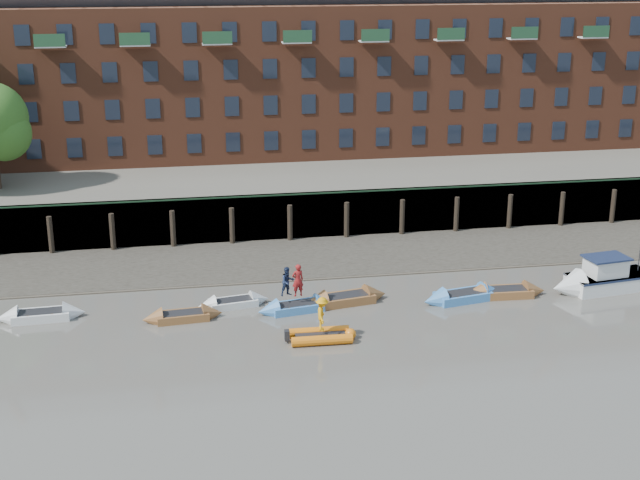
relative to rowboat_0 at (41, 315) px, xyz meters
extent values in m
plane|color=#5C5850|center=(17.39, -10.47, -0.24)|extent=(220.00, 220.00, 0.00)
cube|color=#3D382F|center=(17.39, 7.53, -0.24)|extent=(110.00, 8.00, 0.50)
cube|color=#4C4336|center=(17.39, 4.13, -0.24)|extent=(110.00, 1.60, 0.10)
cube|color=#2D2A26|center=(17.39, 11.93, 1.36)|extent=(110.00, 0.80, 3.20)
cylinder|color=black|center=(-0.61, 11.28, 1.06)|extent=(0.36, 0.36, 2.60)
cylinder|color=black|center=(3.39, 11.28, 1.06)|extent=(0.36, 0.36, 2.60)
cylinder|color=black|center=(7.39, 11.28, 1.06)|extent=(0.36, 0.36, 2.60)
cylinder|color=black|center=(11.39, 11.28, 1.06)|extent=(0.36, 0.36, 2.60)
cylinder|color=black|center=(15.39, 11.28, 1.06)|extent=(0.36, 0.36, 2.60)
cylinder|color=black|center=(19.39, 11.28, 1.06)|extent=(0.36, 0.36, 2.60)
cylinder|color=black|center=(23.39, 11.28, 1.06)|extent=(0.36, 0.36, 2.60)
cylinder|color=black|center=(27.39, 11.28, 1.06)|extent=(0.36, 0.36, 2.60)
cylinder|color=black|center=(31.39, 11.28, 1.06)|extent=(0.36, 0.36, 2.60)
cylinder|color=black|center=(35.39, 11.28, 1.06)|extent=(0.36, 0.36, 2.60)
cylinder|color=black|center=(39.39, 11.28, 1.06)|extent=(0.36, 0.36, 2.60)
cube|color=#264C2D|center=(17.39, 11.63, 3.01)|extent=(110.00, 0.06, 0.10)
cube|color=#5E594D|center=(17.39, 25.53, 1.36)|extent=(110.00, 28.00, 3.20)
cube|color=brown|center=(17.39, 26.53, 8.96)|extent=(80.00, 10.00, 12.00)
cube|color=black|center=(-2.61, 21.51, 4.76)|extent=(1.10, 0.12, 1.50)
cube|color=black|center=(0.39, 21.51, 4.76)|extent=(1.10, 0.12, 1.50)
cube|color=black|center=(3.39, 21.51, 4.76)|extent=(1.10, 0.12, 1.50)
cube|color=black|center=(6.39, 21.51, 4.76)|extent=(1.10, 0.12, 1.50)
cube|color=black|center=(9.39, 21.51, 4.76)|extent=(1.10, 0.12, 1.50)
cube|color=black|center=(12.39, 21.51, 4.76)|extent=(1.10, 0.12, 1.50)
cube|color=black|center=(15.39, 21.51, 4.76)|extent=(1.10, 0.12, 1.50)
cube|color=black|center=(18.39, 21.51, 4.76)|extent=(1.10, 0.12, 1.50)
cube|color=black|center=(21.39, 21.51, 4.76)|extent=(1.10, 0.12, 1.50)
cube|color=black|center=(24.39, 21.51, 4.76)|extent=(1.10, 0.12, 1.50)
cube|color=black|center=(27.39, 21.51, 4.76)|extent=(1.10, 0.12, 1.50)
cube|color=black|center=(30.39, 21.51, 4.76)|extent=(1.10, 0.12, 1.50)
cube|color=black|center=(33.39, 21.51, 4.76)|extent=(1.10, 0.12, 1.50)
cube|color=black|center=(36.39, 21.51, 4.76)|extent=(1.10, 0.12, 1.50)
cube|color=black|center=(39.39, 21.51, 4.76)|extent=(1.10, 0.12, 1.50)
cube|color=black|center=(42.39, 21.51, 4.76)|extent=(1.10, 0.12, 1.50)
cube|color=black|center=(45.39, 21.51, 4.76)|extent=(1.10, 0.12, 1.50)
cube|color=black|center=(-2.61, 21.51, 7.56)|extent=(1.10, 0.12, 1.50)
cube|color=black|center=(0.39, 21.51, 7.56)|extent=(1.10, 0.12, 1.50)
cube|color=black|center=(3.39, 21.51, 7.56)|extent=(1.10, 0.12, 1.50)
cube|color=black|center=(6.39, 21.51, 7.56)|extent=(1.10, 0.12, 1.50)
cube|color=black|center=(9.39, 21.51, 7.56)|extent=(1.10, 0.12, 1.50)
cube|color=black|center=(12.39, 21.51, 7.56)|extent=(1.10, 0.12, 1.50)
cube|color=black|center=(15.39, 21.51, 7.56)|extent=(1.10, 0.12, 1.50)
cube|color=black|center=(18.39, 21.51, 7.56)|extent=(1.10, 0.12, 1.50)
cube|color=black|center=(21.39, 21.51, 7.56)|extent=(1.10, 0.12, 1.50)
cube|color=black|center=(24.39, 21.51, 7.56)|extent=(1.10, 0.12, 1.50)
cube|color=black|center=(27.39, 21.51, 7.56)|extent=(1.10, 0.12, 1.50)
cube|color=black|center=(30.39, 21.51, 7.56)|extent=(1.10, 0.12, 1.50)
cube|color=black|center=(33.39, 21.51, 7.56)|extent=(1.10, 0.12, 1.50)
cube|color=black|center=(36.39, 21.51, 7.56)|extent=(1.10, 0.12, 1.50)
cube|color=black|center=(39.39, 21.51, 7.56)|extent=(1.10, 0.12, 1.50)
cube|color=black|center=(42.39, 21.51, 7.56)|extent=(1.10, 0.12, 1.50)
cube|color=black|center=(45.39, 21.51, 7.56)|extent=(1.10, 0.12, 1.50)
cube|color=black|center=(-2.61, 21.51, 10.36)|extent=(1.10, 0.12, 1.50)
cube|color=black|center=(0.39, 21.51, 10.36)|extent=(1.10, 0.12, 1.50)
cube|color=black|center=(3.39, 21.51, 10.36)|extent=(1.10, 0.12, 1.50)
cube|color=black|center=(6.39, 21.51, 10.36)|extent=(1.10, 0.12, 1.50)
cube|color=black|center=(9.39, 21.51, 10.36)|extent=(1.10, 0.12, 1.50)
cube|color=black|center=(12.39, 21.51, 10.36)|extent=(1.10, 0.12, 1.50)
cube|color=black|center=(15.39, 21.51, 10.36)|extent=(1.10, 0.12, 1.50)
cube|color=black|center=(18.39, 21.51, 10.36)|extent=(1.10, 0.12, 1.50)
cube|color=black|center=(21.39, 21.51, 10.36)|extent=(1.10, 0.12, 1.50)
cube|color=black|center=(24.39, 21.51, 10.36)|extent=(1.10, 0.12, 1.50)
cube|color=black|center=(27.39, 21.51, 10.36)|extent=(1.10, 0.12, 1.50)
cube|color=black|center=(30.39, 21.51, 10.36)|extent=(1.10, 0.12, 1.50)
cube|color=black|center=(33.39, 21.51, 10.36)|extent=(1.10, 0.12, 1.50)
cube|color=black|center=(36.39, 21.51, 10.36)|extent=(1.10, 0.12, 1.50)
cube|color=black|center=(39.39, 21.51, 10.36)|extent=(1.10, 0.12, 1.50)
cube|color=black|center=(42.39, 21.51, 10.36)|extent=(1.10, 0.12, 1.50)
cube|color=black|center=(45.39, 21.51, 10.36)|extent=(1.10, 0.12, 1.50)
cube|color=black|center=(-2.61, 21.51, 13.16)|extent=(1.10, 0.12, 1.50)
cube|color=black|center=(0.39, 21.51, 13.16)|extent=(1.10, 0.12, 1.50)
cube|color=black|center=(3.39, 21.51, 13.16)|extent=(1.10, 0.12, 1.50)
cube|color=black|center=(6.39, 21.51, 13.16)|extent=(1.10, 0.12, 1.50)
cube|color=black|center=(9.39, 21.51, 13.16)|extent=(1.10, 0.12, 1.50)
cube|color=black|center=(12.39, 21.51, 13.16)|extent=(1.10, 0.12, 1.50)
cube|color=black|center=(15.39, 21.51, 13.16)|extent=(1.10, 0.12, 1.50)
cube|color=black|center=(18.39, 21.51, 13.16)|extent=(1.10, 0.12, 1.50)
cube|color=black|center=(21.39, 21.51, 13.16)|extent=(1.10, 0.12, 1.50)
cube|color=black|center=(24.39, 21.51, 13.16)|extent=(1.10, 0.12, 1.50)
cube|color=black|center=(27.39, 21.51, 13.16)|extent=(1.10, 0.12, 1.50)
cube|color=black|center=(30.39, 21.51, 13.16)|extent=(1.10, 0.12, 1.50)
cube|color=black|center=(33.39, 21.51, 13.16)|extent=(1.10, 0.12, 1.50)
cube|color=black|center=(36.39, 21.51, 13.16)|extent=(1.10, 0.12, 1.50)
cube|color=black|center=(39.39, 21.51, 13.16)|extent=(1.10, 0.12, 1.50)
cube|color=black|center=(42.39, 21.51, 13.16)|extent=(1.10, 0.12, 1.50)
cube|color=black|center=(45.39, 21.51, 13.16)|extent=(1.10, 0.12, 1.50)
cube|color=silver|center=(0.00, 0.00, -0.01)|extent=(3.10, 1.52, 0.48)
cone|color=silver|center=(1.77, 0.08, -0.01)|extent=(1.25, 1.43, 1.37)
cone|color=silver|center=(-1.77, -0.08, -0.01)|extent=(1.25, 1.43, 1.37)
cube|color=black|center=(0.00, 0.00, 0.21)|extent=(2.58, 1.15, 0.06)
cube|color=brown|center=(7.65, -1.43, -0.02)|extent=(2.91, 1.50, 0.44)
cone|color=brown|center=(9.28, -1.29, -0.02)|extent=(1.19, 1.35, 1.27)
cone|color=brown|center=(6.01, -1.56, -0.02)|extent=(1.19, 1.35, 1.27)
cube|color=black|center=(7.65, -1.43, 0.18)|extent=(2.41, 1.14, 0.06)
cube|color=silver|center=(10.53, 0.06, -0.03)|extent=(2.84, 1.63, 0.42)
cone|color=silver|center=(12.08, 0.32, -0.03)|extent=(1.23, 1.36, 1.21)
cone|color=silver|center=(8.99, -0.19, -0.03)|extent=(1.23, 1.36, 1.21)
cube|color=black|center=(10.53, 0.06, 0.16)|extent=(2.35, 1.26, 0.06)
cube|color=#4080C2|center=(14.00, -1.22, -0.02)|extent=(3.08, 1.78, 0.45)
cone|color=#4080C2|center=(15.67, -0.94, -0.02)|extent=(1.33, 1.48, 1.31)
cone|color=#4080C2|center=(12.32, -1.51, -0.02)|extent=(1.33, 1.48, 1.31)
cube|color=black|center=(14.00, -1.22, 0.19)|extent=(2.55, 1.37, 0.06)
cube|color=brown|center=(16.93, -0.55, 0.01)|extent=(3.42, 2.01, 0.50)
cone|color=brown|center=(18.77, -0.22, 0.01)|extent=(1.49, 1.65, 1.45)
cone|color=brown|center=(15.09, -0.89, 0.01)|extent=(1.49, 1.65, 1.45)
cube|color=black|center=(16.93, -0.55, 0.24)|extent=(2.83, 1.55, 0.06)
cube|color=#4080C2|center=(23.69, -1.32, 0.01)|extent=(3.43, 2.04, 0.50)
cone|color=#4080C2|center=(25.52, -0.96, 0.01)|extent=(1.50, 1.66, 1.45)
cone|color=#4080C2|center=(21.85, -1.67, 0.01)|extent=(1.50, 1.66, 1.45)
cube|color=black|center=(23.69, -1.32, 0.24)|extent=(2.83, 1.58, 0.06)
cube|color=brown|center=(26.32, -1.12, 0.00)|extent=(3.15, 1.53, 0.48)
cone|color=brown|center=(28.12, -1.20, 0.00)|extent=(1.26, 1.45, 1.39)
cone|color=brown|center=(24.52, -1.03, 0.00)|extent=(1.26, 1.45, 1.39)
cube|color=black|center=(26.32, -1.12, 0.22)|extent=(2.62, 1.16, 0.06)
cylinder|color=orange|center=(14.63, -4.82, 0.02)|extent=(3.16, 0.59, 0.52)
cylinder|color=orange|center=(14.61, -5.92, 0.02)|extent=(3.16, 0.59, 0.52)
sphere|color=orange|center=(16.19, -5.41, 0.02)|extent=(0.60, 0.60, 0.60)
cube|color=black|center=(14.62, -5.37, 0.02)|extent=(2.65, 0.96, 0.18)
cube|color=silver|center=(32.92, -1.08, 0.23)|extent=(5.36, 2.76, 0.94)
cone|color=silver|center=(29.95, -1.49, 0.23)|extent=(2.02, 2.30, 2.08)
cube|color=#19233F|center=(32.92, -1.08, 0.64)|extent=(5.37, 2.80, 0.12)
cube|color=silver|center=(32.51, -1.14, 1.22)|extent=(2.38, 1.85, 1.04)
cube|color=#19233F|center=(32.51, -1.14, 1.79)|extent=(2.72, 2.10, 0.10)
imported|color=maroon|center=(14.07, -1.16, 1.57)|extent=(0.76, 0.58, 1.87)
imported|color=#19233F|center=(13.52, -1.01, 1.47)|extent=(0.97, 0.86, 1.67)
imported|color=orange|center=(14.71, -5.31, 1.22)|extent=(0.87, 1.27, 1.80)
camera|label=1|loc=(7.31, -47.00, 19.09)|focal=50.00mm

